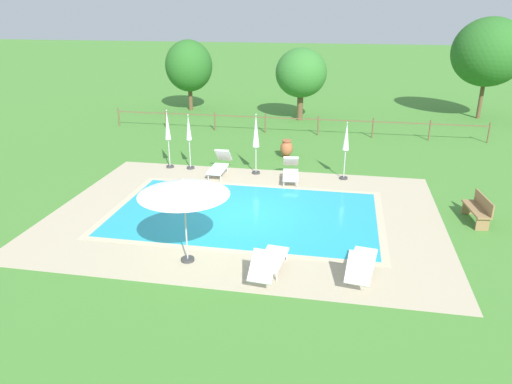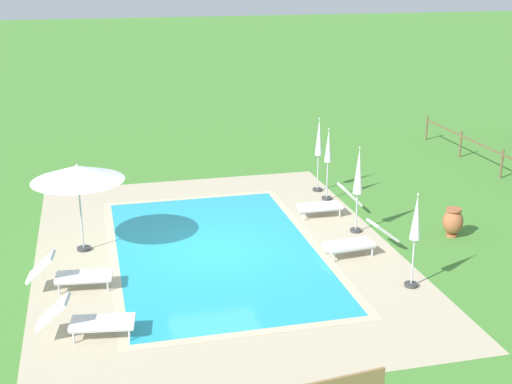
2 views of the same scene
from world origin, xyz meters
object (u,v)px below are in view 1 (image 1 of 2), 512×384
(sun_lounger_north_near_steps, at_px, (220,165))
(patio_umbrella_closed_row_mid_west, at_px, (346,142))
(patio_umbrella_closed_row_centre, at_px, (256,135))
(patio_umbrella_closed_row_mid_east, at_px, (189,134))
(sun_lounger_north_far, at_px, (291,171))
(tree_centre, at_px, (189,66))
(sun_lounger_north_mid, at_px, (270,261))
(sun_lounger_north_end, at_px, (362,263))
(tree_west_mid, at_px, (489,52))
(terracotta_urn_near_fence, at_px, (287,148))
(patio_umbrella_closed_row_west, at_px, (168,131))
(patio_umbrella_open_foreground, at_px, (184,188))
(wooden_bench_lawn_side, at_px, (479,208))
(tree_far_west, at_px, (301,73))

(sun_lounger_north_near_steps, bearing_deg, patio_umbrella_closed_row_mid_west, 3.46)
(patio_umbrella_closed_row_centre, distance_m, patio_umbrella_closed_row_mid_east, 2.86)
(sun_lounger_north_near_steps, distance_m, sun_lounger_north_far, 2.96)
(sun_lounger_north_near_steps, height_order, tree_centre, tree_centre)
(patio_umbrella_closed_row_mid_west, bearing_deg, patio_umbrella_closed_row_mid_east, 178.81)
(patio_umbrella_closed_row_mid_east, bearing_deg, sun_lounger_north_mid, -59.43)
(sun_lounger_north_end, height_order, tree_west_mid, tree_west_mid)
(tree_centre, bearing_deg, sun_lounger_north_mid, -66.84)
(sun_lounger_north_mid, distance_m, tree_centre, 21.67)
(sun_lounger_north_near_steps, relative_size, terracotta_urn_near_fence, 2.34)
(sun_lounger_north_end, xyz_separation_m, patio_umbrella_closed_row_mid_east, (-6.99, 7.55, 1.13))
(patio_umbrella_closed_row_west, relative_size, tree_west_mid, 0.42)
(patio_umbrella_open_foreground, xyz_separation_m, patio_umbrella_closed_row_mid_east, (-2.37, 7.63, -0.61))
(sun_lounger_north_far, bearing_deg, tree_west_mid, 53.09)
(patio_umbrella_closed_row_centre, bearing_deg, sun_lounger_north_mid, -76.88)
(sun_lounger_north_end, bearing_deg, patio_umbrella_closed_row_mid_east, 132.78)
(wooden_bench_lawn_side, bearing_deg, tree_west_mid, 77.09)
(patio_umbrella_closed_row_mid_east, bearing_deg, tree_far_west, 70.58)
(sun_lounger_north_near_steps, relative_size, sun_lounger_north_mid, 0.97)
(terracotta_urn_near_fence, bearing_deg, patio_umbrella_closed_row_west, -153.52)
(sun_lounger_north_far, xyz_separation_m, sun_lounger_north_end, (2.64, -6.91, 0.01))
(patio_umbrella_closed_row_mid_east, height_order, wooden_bench_lawn_side, patio_umbrella_closed_row_mid_east)
(patio_umbrella_closed_row_mid_west, distance_m, tree_centre, 15.85)
(patio_umbrella_closed_row_mid_west, distance_m, wooden_bench_lawn_side, 5.53)
(tree_west_mid, height_order, tree_centre, tree_west_mid)
(patio_umbrella_closed_row_centre, bearing_deg, patio_umbrella_closed_row_mid_west, -0.21)
(patio_umbrella_open_foreground, relative_size, patio_umbrella_closed_row_centre, 0.96)
(wooden_bench_lawn_side, relative_size, tree_west_mid, 0.26)
(patio_umbrella_closed_row_centre, relative_size, wooden_bench_lawn_side, 1.62)
(sun_lounger_north_end, height_order, tree_centre, tree_centre)
(terracotta_urn_near_fence, distance_m, tree_west_mid, 15.26)
(patio_umbrella_closed_row_mid_west, relative_size, patio_umbrella_closed_row_centre, 0.93)
(sun_lounger_north_near_steps, bearing_deg, patio_umbrella_closed_row_centre, 12.28)
(patio_umbrella_open_foreground, height_order, patio_umbrella_closed_row_west, patio_umbrella_closed_row_west)
(sun_lounger_north_mid, bearing_deg, tree_far_west, 93.29)
(sun_lounger_north_near_steps, distance_m, patio_umbrella_closed_row_centre, 1.95)
(tree_centre, bearing_deg, wooden_bench_lawn_side, -46.75)
(sun_lounger_north_near_steps, height_order, patio_umbrella_closed_row_mid_west, patio_umbrella_closed_row_mid_west)
(patio_umbrella_open_foreground, relative_size, patio_umbrella_closed_row_mid_west, 1.03)
(sun_lounger_north_mid, height_order, tree_far_west, tree_far_west)
(sun_lounger_north_near_steps, xyz_separation_m, patio_umbrella_closed_row_mid_east, (-1.40, 0.44, 1.13))
(patio_umbrella_closed_row_centre, relative_size, tree_far_west, 0.59)
(wooden_bench_lawn_side, bearing_deg, sun_lounger_north_near_steps, 161.74)
(patio_umbrella_closed_row_mid_west, distance_m, patio_umbrella_closed_row_centre, 3.58)
(sun_lounger_north_mid, distance_m, patio_umbrella_closed_row_centre, 8.09)
(tree_far_west, distance_m, tree_west_mid, 11.13)
(wooden_bench_lawn_side, bearing_deg, sun_lounger_north_far, 155.66)
(sun_lounger_north_far, relative_size, tree_west_mid, 0.34)
(sun_lounger_north_end, relative_size, patio_umbrella_open_foreground, 0.84)
(sun_lounger_north_end, xyz_separation_m, patio_umbrella_closed_row_centre, (-4.14, 7.43, 1.26))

